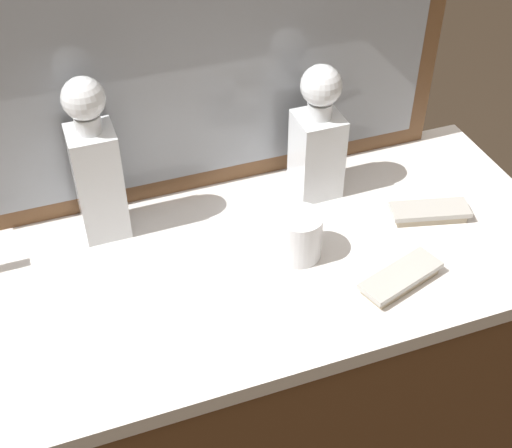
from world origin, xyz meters
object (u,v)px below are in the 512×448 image
object	(u,v)px
crystal_decanter_far_right	(317,144)
silver_brush_rear	(400,278)
crystal_tumbler_center	(299,237)
silver_brush_front	(429,212)
crystal_decanter_rear	(97,174)

from	to	relation	value
crystal_decanter_far_right	silver_brush_rear	world-z (taller)	crystal_decanter_far_right
crystal_tumbler_center	silver_brush_front	xyz separation A→B (m)	(0.27, 0.01, -0.03)
silver_brush_front	silver_brush_rear	xyz separation A→B (m)	(-0.14, -0.14, 0.00)
crystal_decanter_rear	silver_brush_front	size ratio (longest dim) A/B	2.01
crystal_tumbler_center	silver_brush_rear	size ratio (longest dim) A/B	0.53
crystal_decanter_rear	crystal_tumbler_center	distance (m)	0.37
crystal_decanter_rear	silver_brush_rear	size ratio (longest dim) A/B	1.93
silver_brush_rear	crystal_tumbler_center	bearing A→B (deg)	136.61
crystal_decanter_rear	crystal_tumbler_center	size ratio (longest dim) A/B	3.60
crystal_tumbler_center	silver_brush_front	distance (m)	0.27
crystal_decanter_far_right	silver_brush_rear	size ratio (longest dim) A/B	1.67
crystal_decanter_far_right	crystal_tumbler_center	world-z (taller)	crystal_decanter_far_right
silver_brush_rear	crystal_decanter_rear	bearing A→B (deg)	144.91
crystal_tumbler_center	crystal_decanter_rear	bearing A→B (deg)	149.18
crystal_decanter_rear	silver_brush_front	world-z (taller)	crystal_decanter_rear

